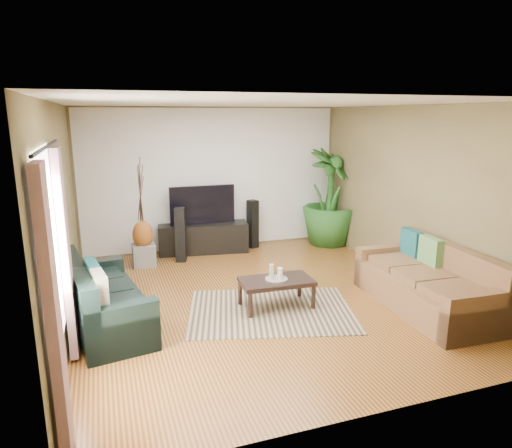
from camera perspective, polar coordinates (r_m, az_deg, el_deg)
name	(u,v)px	position (r m, az deg, el deg)	size (l,w,h in m)	color
floor	(261,299)	(6.59, 0.57, -9.31)	(5.50, 5.50, 0.00)	#9B6628
ceiling	(261,103)	(6.07, 0.63, 14.89)	(5.50, 5.50, 0.00)	white
wall_back	(213,179)	(8.79, -5.41, 5.59)	(5.00, 5.00, 0.00)	brown
wall_front	(375,269)	(3.79, 14.64, -5.49)	(5.00, 5.00, 0.00)	brown
wall_left	(62,219)	(5.87, -23.09, 0.56)	(5.50, 5.50, 0.00)	brown
wall_right	(415,195)	(7.39, 19.23, 3.39)	(5.50, 5.50, 0.00)	brown
backwall_panel	(213,179)	(8.78, -5.39, 5.59)	(4.90, 4.90, 0.00)	white
window_pane	(51,253)	(4.31, -24.24, -3.29)	(1.80, 1.80, 0.00)	white
curtain_near	(53,314)	(3.68, -24.05, -10.23)	(0.08, 0.35, 2.20)	gray
curtain_far	(66,255)	(5.09, -22.71, -3.61)	(0.08, 0.35, 2.20)	gray
curtain_rod	(46,147)	(4.15, -24.75, 8.76)	(0.03, 0.03, 1.90)	black
sofa_left	(106,294)	(5.93, -18.24, -8.26)	(1.85, 0.79, 0.85)	black
sofa_right	(426,278)	(6.55, 20.48, -6.36)	(2.13, 0.96, 0.85)	brown
area_rug	(271,311)	(6.20, 1.86, -10.78)	(2.16, 1.53, 0.01)	tan
coffee_table	(276,293)	(6.25, 2.55, -8.62)	(0.97, 0.53, 0.40)	black
candle_tray	(276,279)	(6.18, 2.57, -6.86)	(0.30, 0.30, 0.01)	gray
candle_tall	(272,271)	(6.15, 1.96, -5.92)	(0.06, 0.06, 0.19)	beige
candle_mid	(280,274)	(6.13, 3.07, -6.22)	(0.06, 0.06, 0.15)	#F2E3CC
candle_short	(280,272)	(6.23, 2.98, -6.01)	(0.06, 0.06, 0.12)	silver
tv_stand	(203,238)	(8.71, -6.61, -1.72)	(1.66, 0.50, 0.55)	black
television	(202,205)	(8.56, -6.72, 2.40)	(1.22, 0.07, 0.72)	black
speaker_left	(180,235)	(8.17, -9.43, -1.33)	(0.17, 0.19, 0.97)	black
speaker_right	(253,224)	(8.91, -0.42, 0.01)	(0.17, 0.19, 0.94)	black
potted_plant	(330,197)	(9.19, 9.20, 3.30)	(1.07, 1.07, 1.90)	#20541C
plant_pot	(328,237)	(9.36, 9.01, -1.61)	(0.35, 0.35, 0.27)	black
pedestal	(144,255)	(8.15, -13.83, -3.76)	(0.38, 0.38, 0.38)	gray
vase	(143,235)	(8.05, -13.97, -1.31)	(0.35, 0.35, 0.48)	brown
side_table	(97,293)	(6.47, -19.24, -8.16)	(0.47, 0.47, 0.50)	brown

